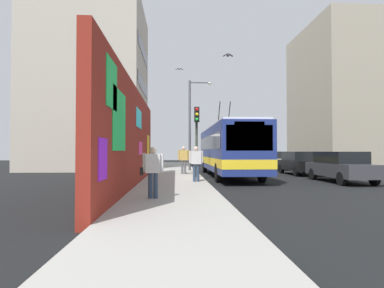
% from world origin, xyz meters
% --- Properties ---
extents(ground_plane, '(80.00, 80.00, 0.00)m').
position_xyz_m(ground_plane, '(0.00, 0.00, 0.00)').
color(ground_plane, black).
extents(sidewalk_slab, '(48.00, 3.20, 0.15)m').
position_xyz_m(sidewalk_slab, '(0.00, 1.60, 0.07)').
color(sidewalk_slab, '#9E9B93').
rests_on(sidewalk_slab, ground_plane).
extents(graffiti_wall, '(14.74, 0.32, 4.31)m').
position_xyz_m(graffiti_wall, '(-3.64, 3.35, 2.16)').
color(graffiti_wall, maroon).
rests_on(graffiti_wall, ground_plane).
extents(building_far_left, '(9.71, 9.37, 14.88)m').
position_xyz_m(building_far_left, '(11.59, 9.20, 7.44)').
color(building_far_left, '#B2A899').
rests_on(building_far_left, ground_plane).
extents(building_far_right, '(11.66, 8.66, 15.20)m').
position_xyz_m(building_far_right, '(16.22, -17.00, 7.60)').
color(building_far_right, '#9E937F').
rests_on(building_far_right, ground_plane).
extents(city_bus, '(11.65, 2.55, 4.96)m').
position_xyz_m(city_bus, '(2.46, -1.80, 1.77)').
color(city_bus, navy).
rests_on(city_bus, ground_plane).
extents(parked_car_dark_gray, '(4.64, 1.80, 1.58)m').
position_xyz_m(parked_car_dark_gray, '(-1.48, -7.00, 0.83)').
color(parked_car_dark_gray, '#38383D').
rests_on(parked_car_dark_gray, ground_plane).
extents(parked_car_black, '(4.27, 1.94, 1.58)m').
position_xyz_m(parked_car_black, '(3.73, -7.00, 0.83)').
color(parked_car_black, black).
rests_on(parked_car_black, ground_plane).
extents(parked_car_champagne, '(4.84, 1.91, 1.58)m').
position_xyz_m(parked_car_champagne, '(10.17, -7.00, 0.84)').
color(parked_car_champagne, '#C6B793').
rests_on(parked_car_champagne, ground_plane).
extents(parked_car_silver, '(4.76, 1.93, 1.58)m').
position_xyz_m(parked_car_silver, '(15.79, -7.00, 0.84)').
color(parked_car_silver, '#B7B7BC').
rests_on(parked_car_silver, ground_plane).
extents(pedestrian_near_wall, '(0.22, 0.72, 1.58)m').
position_xyz_m(pedestrian_near_wall, '(-7.56, 2.23, 1.07)').
color(pedestrian_near_wall, '#2D3F59').
rests_on(pedestrian_near_wall, sidewalk_slab).
extents(pedestrian_at_curb, '(0.23, 0.68, 1.69)m').
position_xyz_m(pedestrian_at_curb, '(-2.27, 0.54, 1.14)').
color(pedestrian_at_curb, '#2D3F59').
rests_on(pedestrian_at_curb, sidewalk_slab).
extents(pedestrian_midblock, '(0.24, 0.70, 1.76)m').
position_xyz_m(pedestrian_midblock, '(2.77, 1.01, 1.19)').
color(pedestrian_midblock, '#595960').
rests_on(pedestrian_midblock, sidewalk_slab).
extents(traffic_light, '(0.49, 0.28, 3.94)m').
position_xyz_m(traffic_light, '(0.16, 0.35, 2.81)').
color(traffic_light, '#2D382D').
rests_on(traffic_light, sidewalk_slab).
extents(street_lamp, '(0.44, 1.79, 6.88)m').
position_xyz_m(street_lamp, '(6.61, 0.26, 4.09)').
color(street_lamp, '#4C4C51').
rests_on(street_lamp, sidewalk_slab).
extents(flying_pigeons, '(9.66, 3.09, 2.89)m').
position_xyz_m(flying_pigeons, '(-1.19, -0.10, 7.87)').
color(flying_pigeons, slate).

